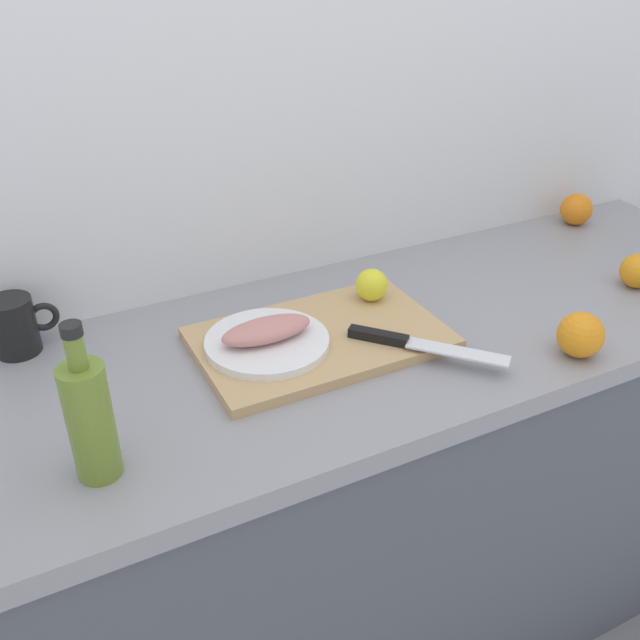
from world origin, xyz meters
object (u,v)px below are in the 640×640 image
object	(u,v)px
chef_knife	(406,342)
orange_0	(637,271)
fish_fillet	(266,330)
lemon_0	(372,285)
cutting_board	(320,339)
olive_oil_bottle	(90,418)
white_plate	(267,342)
coffee_mug_0	(15,326)

from	to	relation	value
chef_knife	orange_0	xyz separation A→B (m)	(0.58, 0.01, 0.01)
fish_fillet	orange_0	distance (m)	0.81
chef_knife	lemon_0	bearing A→B (deg)	127.50
fish_fillet	chef_knife	world-z (taller)	fish_fillet
chef_knife	orange_0	size ratio (longest dim) A/B	3.22
cutting_board	olive_oil_bottle	size ratio (longest dim) A/B	1.84
fish_fillet	olive_oil_bottle	world-z (taller)	olive_oil_bottle
cutting_board	fish_fillet	bearing A→B (deg)	175.89
chef_knife	lemon_0	distance (m)	0.18
white_plate	chef_knife	bearing A→B (deg)	-27.37
cutting_board	lemon_0	bearing A→B (deg)	25.51
olive_oil_bottle	coffee_mug_0	distance (m)	0.40
fish_fillet	chef_knife	size ratio (longest dim) A/B	0.71
white_plate	orange_0	world-z (taller)	orange_0
white_plate	olive_oil_bottle	xyz separation A→B (m)	(-0.33, -0.17, 0.07)
lemon_0	olive_oil_bottle	distance (m)	0.64
fish_fillet	chef_knife	distance (m)	0.25
orange_0	fish_fillet	bearing A→B (deg)	172.27
cutting_board	olive_oil_bottle	distance (m)	0.47
fish_fillet	olive_oil_bottle	xyz separation A→B (m)	(-0.33, -0.17, 0.04)
white_plate	chef_knife	xyz separation A→B (m)	(0.22, -0.11, 0.00)
lemon_0	olive_oil_bottle	size ratio (longest dim) A/B	0.26
chef_knife	coffee_mug_0	distance (m)	0.70
cutting_board	olive_oil_bottle	bearing A→B (deg)	-159.31
olive_oil_bottle	white_plate	bearing A→B (deg)	27.30
coffee_mug_0	lemon_0	bearing A→B (deg)	-13.14
chef_knife	lemon_0	size ratio (longest dim) A/B	3.63
cutting_board	chef_knife	bearing A→B (deg)	-42.09
white_plate	olive_oil_bottle	size ratio (longest dim) A/B	0.91
fish_fillet	lemon_0	world-z (taller)	lemon_0
lemon_0	chef_knife	bearing A→B (deg)	-100.57
white_plate	coffee_mug_0	bearing A→B (deg)	151.20
cutting_board	chef_knife	xyz separation A→B (m)	(0.12, -0.11, 0.02)
orange_0	chef_knife	bearing A→B (deg)	-179.48
coffee_mug_0	olive_oil_bottle	bearing A→B (deg)	-80.96
fish_fillet	lemon_0	size ratio (longest dim) A/B	2.59
olive_oil_bottle	coffee_mug_0	world-z (taller)	olive_oil_bottle
white_plate	coffee_mug_0	xyz separation A→B (m)	(-0.39, 0.22, 0.03)
white_plate	lemon_0	world-z (taller)	lemon_0
cutting_board	white_plate	distance (m)	0.10
white_plate	lemon_0	size ratio (longest dim) A/B	3.46
cutting_board	orange_0	size ratio (longest dim) A/B	6.22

